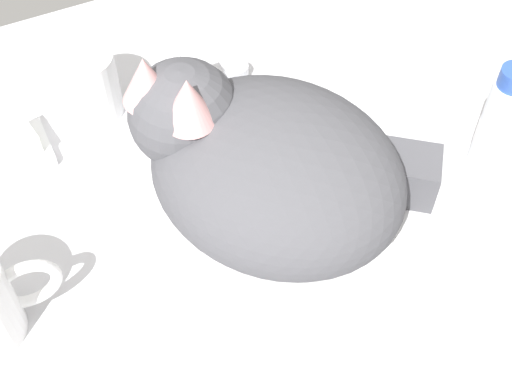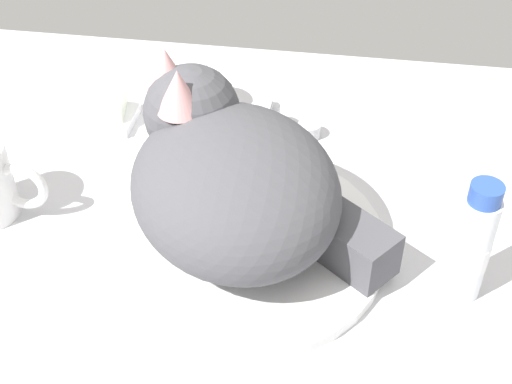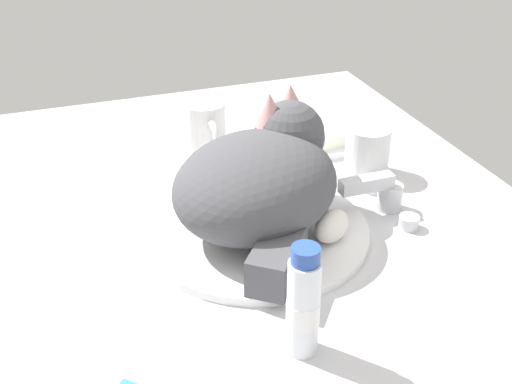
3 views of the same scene
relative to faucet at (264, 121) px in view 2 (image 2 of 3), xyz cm
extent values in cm
cube|color=silver|center=(0.00, -19.21, -4.01)|extent=(110.00, 82.50, 3.00)
cylinder|color=white|center=(0.00, -19.21, -1.91)|extent=(30.50, 30.50, 1.19)
cylinder|color=silver|center=(0.00, 1.15, -0.58)|extent=(3.60, 3.60, 3.84)
cube|color=silver|center=(0.00, -2.83, 2.34)|extent=(2.00, 7.96, 2.00)
cylinder|color=silver|center=(-5.45, 1.15, -1.61)|extent=(2.80, 2.80, 1.80)
cylinder|color=silver|center=(5.45, 1.15, -1.61)|extent=(2.80, 2.80, 1.80)
ellipsoid|color=#4C4C51|center=(0.00, -19.21, 5.13)|extent=(28.76, 30.11, 12.91)
sphere|color=#4C4C51|center=(-5.62, -12.32, 8.68)|extent=(13.45, 13.45, 9.86)
ellipsoid|color=white|center=(-4.65, -14.04, 6.75)|extent=(7.88, 8.25, 5.43)
cone|color=#DB9E9E|center=(-6.03, -15.10, 12.88)|extent=(6.05, 6.05, 4.44)
cone|color=#DB9E9E|center=(-8.22, -11.24, 12.88)|extent=(6.05, 6.05, 4.44)
cube|color=#4C4C51|center=(10.92, -20.41, 1.07)|extent=(11.05, 10.13, 4.78)
ellipsoid|color=white|center=(6.16, -11.01, 0.83)|extent=(5.90, 6.65, 4.30)
torus|color=white|center=(-22.75, -18.41, 1.75)|extent=(5.76, 1.00, 5.76)
cylinder|color=white|center=(-11.00, 3.26, 1.36)|extent=(6.94, 6.94, 7.73)
cube|color=white|center=(-21.09, 0.29, -1.91)|extent=(9.00, 6.40, 1.20)
cube|color=silver|center=(-21.09, 0.29, -0.24)|extent=(7.29, 5.76, 2.12)
cylinder|color=white|center=(22.33, -22.05, 3.12)|extent=(3.44, 3.44, 11.26)
cylinder|color=white|center=(22.33, -22.05, 2.56)|extent=(3.51, 3.51, 2.81)
cylinder|color=#2D51AD|center=(22.33, -22.05, 9.65)|extent=(2.93, 2.93, 1.80)
camera|label=1|loc=(-19.15, -54.29, 52.70)|focal=49.74mm
camera|label=2|loc=(10.14, -70.88, 48.64)|focal=49.95mm
camera|label=3|loc=(70.21, -44.33, 46.87)|focal=46.29mm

